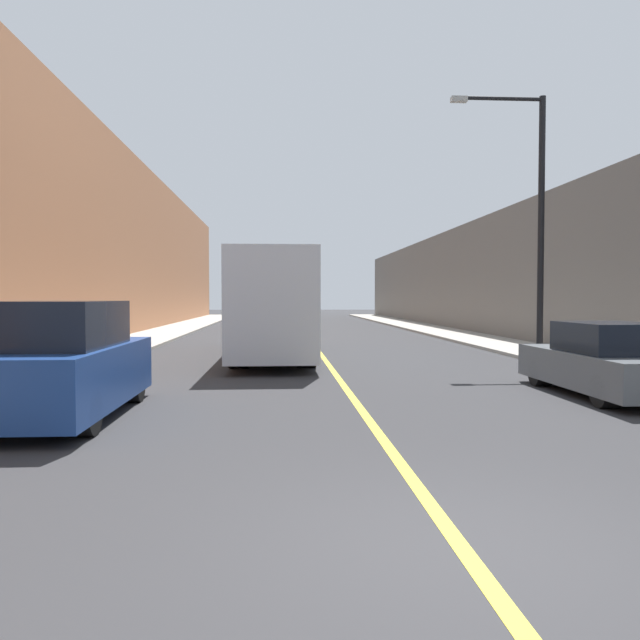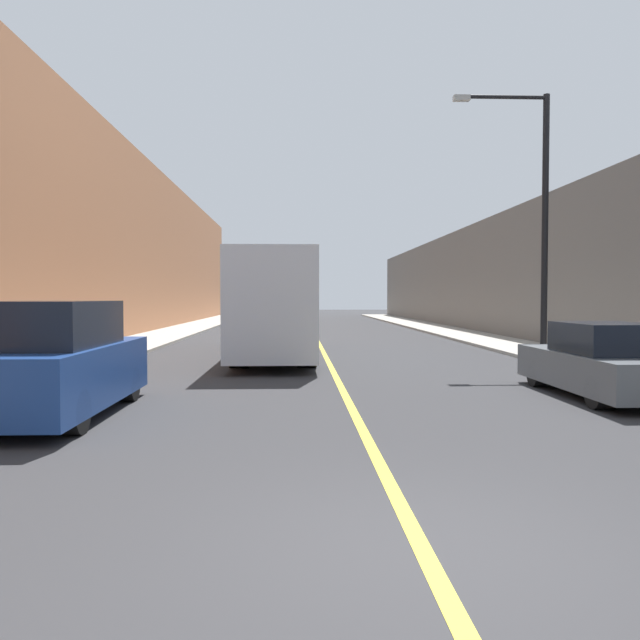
{
  "view_description": "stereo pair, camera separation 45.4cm",
  "coord_description": "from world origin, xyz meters",
  "px_view_note": "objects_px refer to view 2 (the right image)",
  "views": [
    {
      "loc": [
        -1.47,
        -4.83,
        2.04
      ],
      "look_at": [
        -0.35,
        12.54,
        1.41
      ],
      "focal_mm": 35.0,
      "sensor_mm": 36.0,
      "label": 1
    },
    {
      "loc": [
        -1.02,
        -4.86,
        2.04
      ],
      "look_at": [
        -0.35,
        12.54,
        1.41
      ],
      "focal_mm": 35.0,
      "sensor_mm": 36.0,
      "label": 2
    }
  ],
  "objects_px": {
    "bus": "(277,304)",
    "parked_suv_left": "(53,364)",
    "street_lamp_right": "(537,208)",
    "car_right_near": "(602,364)"
  },
  "relations": [
    {
      "from": "street_lamp_right",
      "to": "car_right_near",
      "type": "bearing_deg",
      "value": -100.39
    },
    {
      "from": "bus",
      "to": "car_right_near",
      "type": "bearing_deg",
      "value": -52.83
    },
    {
      "from": "parked_suv_left",
      "to": "car_right_near",
      "type": "relative_size",
      "value": 1.04
    },
    {
      "from": "street_lamp_right",
      "to": "parked_suv_left",
      "type": "bearing_deg",
      "value": -143.97
    },
    {
      "from": "car_right_near",
      "to": "street_lamp_right",
      "type": "bearing_deg",
      "value": 79.61
    },
    {
      "from": "car_right_near",
      "to": "street_lamp_right",
      "type": "relative_size",
      "value": 0.57
    },
    {
      "from": "bus",
      "to": "parked_suv_left",
      "type": "distance_m",
      "value": 11.42
    },
    {
      "from": "car_right_near",
      "to": "street_lamp_right",
      "type": "xyz_separation_m",
      "value": [
        1.24,
        6.74,
        4.12
      ]
    },
    {
      "from": "bus",
      "to": "parked_suv_left",
      "type": "bearing_deg",
      "value": -107.78
    },
    {
      "from": "bus",
      "to": "street_lamp_right",
      "type": "bearing_deg",
      "value": -16.3
    }
  ]
}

